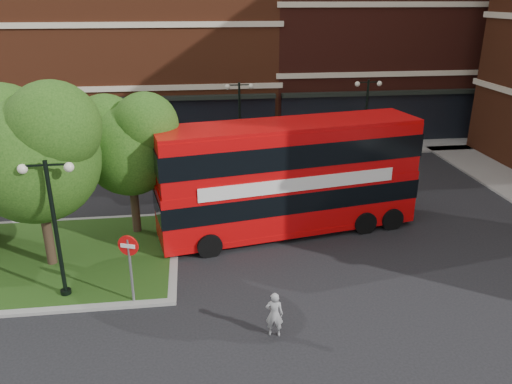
{
  "coord_description": "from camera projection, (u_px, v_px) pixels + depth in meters",
  "views": [
    {
      "loc": [
        -0.86,
        -15.35,
        9.77
      ],
      "look_at": [
        1.68,
        4.25,
        2.0
      ],
      "focal_mm": 35.0,
      "sensor_mm": 36.0,
      "label": 1
    }
  ],
  "objects": [
    {
      "name": "ground",
      "position": [
        225.0,
        289.0,
        17.85
      ],
      "size": [
        120.0,
        120.0,
        0.0
      ],
      "primitive_type": "plane",
      "color": "black",
      "rests_on": "ground"
    },
    {
      "name": "car_white",
      "position": [
        324.0,
        146.0,
        32.07
      ],
      "size": [
        4.98,
        2.25,
        1.59
      ],
      "primitive_type": "imported",
      "rotation": [
        0.0,
        0.0,
        1.69
      ],
      "color": "silver",
      "rests_on": "ground"
    },
    {
      "name": "lamp_far_left",
      "position": [
        240.0,
        118.0,
        30.43
      ],
      "size": [
        1.72,
        0.36,
        5.0
      ],
      "color": "black",
      "rests_on": "ground"
    },
    {
      "name": "tree_island_west",
      "position": [
        31.0,
        147.0,
        17.68
      ],
      "size": [
        5.4,
        4.71,
        7.21
      ],
      "color": "#2D2116",
      "rests_on": "ground"
    },
    {
      "name": "lamp_island",
      "position": [
        55.0,
        224.0,
        16.34
      ],
      "size": [
        1.72,
        0.36,
        5.0
      ],
      "color": "black",
      "rests_on": "ground"
    },
    {
      "name": "car_silver",
      "position": [
        119.0,
        153.0,
        30.97
      ],
      "size": [
        4.34,
        1.97,
        1.45
      ],
      "primitive_type": "imported",
      "rotation": [
        0.0,
        0.0,
        1.63
      ],
      "color": "#A5A8AC",
      "rests_on": "ground"
    },
    {
      "name": "no_entry_sign",
      "position": [
        129.0,
        256.0,
        16.34
      ],
      "size": [
        0.68,
        0.31,
        2.58
      ],
      "rotation": [
        0.0,
        0.0,
        -0.36
      ],
      "color": "slate",
      "rests_on": "ground"
    },
    {
      "name": "woman",
      "position": [
        274.0,
        314.0,
        15.18
      ],
      "size": [
        0.61,
        0.47,
        1.5
      ],
      "primitive_type": "imported",
      "rotation": [
        0.0,
        0.0,
        2.92
      ],
      "color": "gray",
      "rests_on": "ground"
    },
    {
      "name": "pavement_far",
      "position": [
        207.0,
        153.0,
        33.05
      ],
      "size": [
        44.0,
        3.0,
        0.12
      ],
      "primitive_type": "cube",
      "color": "slate",
      "rests_on": "ground"
    },
    {
      "name": "bus",
      "position": [
        289.0,
        170.0,
        21.31
      ],
      "size": [
        11.57,
        4.56,
        4.31
      ],
      "rotation": [
        0.0,
        0.0,
        0.18
      ],
      "color": "#BF0709",
      "rests_on": "ground"
    },
    {
      "name": "tree_island_east",
      "position": [
        127.0,
        140.0,
        20.54
      ],
      "size": [
        4.46,
        3.9,
        6.29
      ],
      "color": "#2D2116",
      "rests_on": "ground"
    },
    {
      "name": "terrace_far_left",
      "position": [
        90.0,
        37.0,
        36.48
      ],
      "size": [
        26.0,
        12.0,
        14.0
      ],
      "primitive_type": "cube",
      "color": "brown",
      "rests_on": "ground"
    },
    {
      "name": "terrace_far_right",
      "position": [
        380.0,
        21.0,
        38.74
      ],
      "size": [
        18.0,
        12.0,
        16.0
      ],
      "primitive_type": "cube",
      "color": "#471911",
      "rests_on": "ground"
    },
    {
      "name": "traffic_island",
      "position": [
        17.0,
        261.0,
        19.63
      ],
      "size": [
        12.6,
        7.6,
        0.15
      ],
      "color": "gray",
      "rests_on": "ground"
    },
    {
      "name": "lamp_far_right",
      "position": [
        366.0,
        115.0,
        31.39
      ],
      "size": [
        1.72,
        0.36,
        5.0
      ],
      "color": "black",
      "rests_on": "ground"
    }
  ]
}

